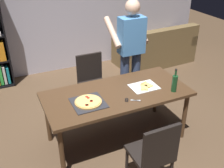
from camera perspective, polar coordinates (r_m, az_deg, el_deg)
name	(u,v)px	position (r m, az deg, el deg)	size (l,w,h in m)	color
ground_plane	(116,138)	(3.90, 0.94, -11.34)	(12.00, 12.00, 0.00)	brown
back_wall	(59,2)	(5.55, -11.08, 16.71)	(6.40, 0.10, 2.80)	#BCB7C6
dining_table	(117,97)	(3.50, 1.03, -2.81)	(1.88, 0.87, 0.75)	#4C331E
chair_near_camera	(154,152)	(2.97, 8.94, -14.07)	(0.42, 0.42, 0.90)	black
chair_far_side	(92,79)	(4.32, -4.27, 1.12)	(0.42, 0.42, 0.90)	black
couch	(155,50)	(6.08, 9.19, 7.08)	(1.74, 0.94, 0.85)	brown
person_serving_pizza	(131,49)	(4.15, 3.95, 7.32)	(0.55, 0.54, 1.75)	#38476B
pepperoni_pizza_on_tray	(88,102)	(3.25, -5.04, -3.84)	(0.39, 0.39, 0.04)	#2D2D33
pizza_slices_on_towel	(144,86)	(3.61, 6.88, -0.52)	(0.36, 0.28, 0.03)	white
wine_bottle	(175,83)	(3.53, 13.09, 0.21)	(0.07, 0.07, 0.32)	#194723
kitchen_scissors	(130,100)	(3.30, 3.79, -3.40)	(0.19, 0.14, 0.01)	silver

